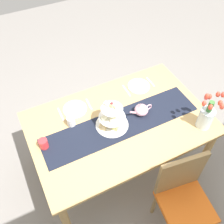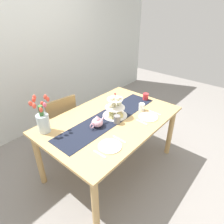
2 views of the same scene
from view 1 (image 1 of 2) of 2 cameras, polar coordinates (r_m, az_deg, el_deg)
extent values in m
plane|color=gray|center=(3.06, 1.41, -11.28)|extent=(8.00, 8.00, 0.00)
cube|color=tan|center=(2.42, 1.74, -2.41)|extent=(1.66, 1.08, 0.03)
cylinder|color=tan|center=(3.26, 9.58, 3.85)|extent=(0.07, 0.07, 0.74)
cylinder|color=tan|center=(2.90, -16.40, -5.85)|extent=(0.07, 0.07, 0.74)
cylinder|color=tan|center=(2.86, 19.85, -8.32)|extent=(0.07, 0.07, 0.74)
cylinder|color=tan|center=(2.44, -10.09, -22.40)|extent=(0.07, 0.07, 0.74)
cylinder|color=olive|center=(2.67, 9.24, -19.18)|extent=(0.04, 0.04, 0.41)
cylinder|color=olive|center=(2.78, 16.23, -16.47)|extent=(0.04, 0.04, 0.41)
cube|color=orange|center=(2.46, 15.78, -19.23)|extent=(0.47, 0.47, 0.05)
cube|color=olive|center=(2.30, 14.79, -12.86)|extent=(0.42, 0.09, 0.45)
cube|color=black|center=(2.40, 2.03, -2.57)|extent=(1.49, 0.35, 0.00)
cylinder|color=beige|center=(2.28, 0.00, -0.66)|extent=(0.01, 0.01, 0.28)
cylinder|color=white|center=(2.38, 0.00, -2.78)|extent=(0.30, 0.30, 0.01)
cylinder|color=white|center=(2.30, 0.00, -1.09)|extent=(0.24, 0.24, 0.01)
cylinder|color=white|center=(2.21, 0.00, 0.73)|extent=(0.19, 0.19, 0.01)
cube|color=#E9C887|center=(2.34, -1.93, -3.22)|extent=(0.08, 0.08, 0.05)
cube|color=#D2D178|center=(2.33, 0.79, -3.41)|extent=(0.07, 0.07, 0.04)
cube|color=#D3D18A|center=(2.40, 1.69, -1.44)|extent=(0.06, 0.06, 0.04)
cube|color=#E5D584|center=(2.40, -0.97, -1.18)|extent=(0.08, 0.08, 0.05)
cube|color=beige|center=(2.27, -1.72, -1.34)|extent=(0.06, 0.04, 0.03)
cube|color=beige|center=(2.26, -0.02, -1.52)|extent=(0.05, 0.06, 0.03)
cube|color=#F3E8BB|center=(2.27, 1.11, -1.12)|extent=(0.07, 0.06, 0.03)
cube|color=#F3E4C2|center=(2.21, 1.21, 1.29)|extent=(0.06, 0.05, 0.03)
cube|color=beige|center=(2.22, -0.05, 1.73)|extent=(0.04, 0.06, 0.03)
cube|color=#F4E5CB|center=(2.22, -1.09, 1.67)|extent=(0.06, 0.07, 0.03)
sphere|color=red|center=(2.16, 0.00, 1.94)|extent=(0.02, 0.02, 0.02)
ellipsoid|color=#E5A8BC|center=(2.45, 6.44, 0.46)|extent=(0.13, 0.13, 0.10)
cone|color=#E5A8BC|center=(2.40, 6.58, 1.53)|extent=(0.06, 0.06, 0.04)
cylinder|color=#E5A8BC|center=(2.41, 4.63, -0.11)|extent=(0.07, 0.02, 0.06)
torus|color=#E5A8BC|center=(2.48, 8.02, 1.08)|extent=(0.07, 0.01, 0.07)
cylinder|color=silver|center=(2.45, 19.74, -1.30)|extent=(0.13, 0.13, 0.20)
cylinder|color=#3D7538|center=(2.35, 20.68, 1.04)|extent=(0.05, 0.05, 0.12)
ellipsoid|color=#EF4C38|center=(2.22, 19.48, 1.78)|extent=(0.04, 0.04, 0.06)
ellipsoid|color=#EF4C38|center=(2.27, 20.73, 0.98)|extent=(0.04, 0.04, 0.06)
ellipsoid|color=#EF4C38|center=(2.22, 22.93, 1.14)|extent=(0.04, 0.04, 0.06)
ellipsoid|color=#EF4C38|center=(2.24, 22.95, 1.08)|extent=(0.04, 0.04, 0.06)
ellipsoid|color=#EF4C38|center=(2.31, 22.57, 1.85)|extent=(0.04, 0.04, 0.06)
ellipsoid|color=#EF4C38|center=(2.32, 23.14, 3.51)|extent=(0.04, 0.04, 0.06)
ellipsoid|color=#EF4C38|center=(2.33, 22.17, 3.60)|extent=(0.04, 0.04, 0.06)
ellipsoid|color=#EF4C38|center=(2.36, 20.57, 3.14)|extent=(0.04, 0.04, 0.06)
ellipsoid|color=#E5607A|center=(2.30, 19.92, 3.04)|extent=(0.04, 0.04, 0.06)
ellipsoid|color=#EF4C38|center=(2.22, 20.05, 3.28)|extent=(0.04, 0.04, 0.06)
cylinder|color=white|center=(2.74, 5.85, 5.66)|extent=(0.23, 0.23, 0.01)
cube|color=silver|center=(2.81, 8.40, 6.51)|extent=(0.02, 0.15, 0.01)
cube|color=silver|center=(2.69, 3.18, 4.69)|extent=(0.02, 0.17, 0.01)
cylinder|color=white|center=(2.53, -8.11, 0.66)|extent=(0.23, 0.23, 0.01)
cube|color=silver|center=(2.56, -5.10, 1.72)|extent=(0.02, 0.15, 0.01)
cube|color=silver|center=(2.51, -11.16, -0.48)|extent=(0.02, 0.17, 0.01)
cylinder|color=slate|center=(2.45, 1.04, 0.81)|extent=(0.08, 0.08, 0.09)
cylinder|color=white|center=(2.39, -8.94, -2.00)|extent=(0.08, 0.08, 0.09)
cylinder|color=red|center=(2.29, -14.74, -6.73)|extent=(0.08, 0.08, 0.09)
camera|label=2|loc=(3.51, 17.40, 37.05)|focal=31.42mm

